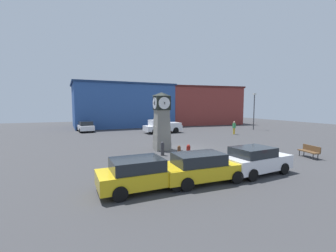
{
  "coord_description": "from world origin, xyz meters",
  "views": [
    {
      "loc": [
        -8.58,
        -17.83,
        3.87
      ],
      "look_at": [
        -0.85,
        2.13,
        1.89
      ],
      "focal_mm": 24.0,
      "sensor_mm": 36.0,
      "label": 1
    }
  ],
  "objects_px": {
    "bollard_near_tower": "(206,156)",
    "street_lamp_far_side": "(254,109)",
    "bollard_far_row": "(179,152)",
    "pickup_truck": "(162,126)",
    "bollard_end_row": "(162,148)",
    "car_by_building": "(255,160)",
    "car_navy_sedan": "(142,173)",
    "bench": "(310,151)",
    "pedestrian_crossing_lot": "(234,127)",
    "car_near_tower": "(203,167)",
    "clock_tower": "(162,121)",
    "bollard_mid_row": "(188,152)",
    "car_far_lot": "(85,126)"
  },
  "relations": [
    {
      "from": "pickup_truck",
      "to": "pedestrian_crossing_lot",
      "type": "xyz_separation_m",
      "value": [
        8.36,
        -4.98,
        0.06
      ]
    },
    {
      "from": "clock_tower",
      "to": "car_navy_sedan",
      "type": "bearing_deg",
      "value": -115.28
    },
    {
      "from": "bollard_near_tower",
      "to": "street_lamp_far_side",
      "type": "relative_size",
      "value": 0.18
    },
    {
      "from": "bollard_mid_row",
      "to": "street_lamp_far_side",
      "type": "relative_size",
      "value": 0.2
    },
    {
      "from": "bollard_end_row",
      "to": "street_lamp_far_side",
      "type": "bearing_deg",
      "value": 31.46
    },
    {
      "from": "car_navy_sedan",
      "to": "street_lamp_far_side",
      "type": "height_order",
      "value": "street_lamp_far_side"
    },
    {
      "from": "bollard_end_row",
      "to": "clock_tower",
      "type": "bearing_deg",
      "value": 71.7
    },
    {
      "from": "car_far_lot",
      "to": "street_lamp_far_side",
      "type": "height_order",
      "value": "street_lamp_far_side"
    },
    {
      "from": "clock_tower",
      "to": "car_near_tower",
      "type": "relative_size",
      "value": 1.12
    },
    {
      "from": "bollard_mid_row",
      "to": "pedestrian_crossing_lot",
      "type": "xyz_separation_m",
      "value": [
        12.04,
        10.64,
        0.42
      ]
    },
    {
      "from": "car_navy_sedan",
      "to": "pickup_truck",
      "type": "bearing_deg",
      "value": 67.7
    },
    {
      "from": "bollard_end_row",
      "to": "car_navy_sedan",
      "type": "bearing_deg",
      "value": -117.42
    },
    {
      "from": "bollard_near_tower",
      "to": "bollard_end_row",
      "type": "distance_m",
      "value": 3.97
    },
    {
      "from": "car_navy_sedan",
      "to": "car_by_building",
      "type": "distance_m",
      "value": 6.62
    },
    {
      "from": "bench",
      "to": "pickup_truck",
      "type": "bearing_deg",
      "value": 105.8
    },
    {
      "from": "bollard_end_row",
      "to": "bollard_far_row",
      "type": "bearing_deg",
      "value": -55.85
    },
    {
      "from": "street_lamp_far_side",
      "to": "bollard_end_row",
      "type": "bearing_deg",
      "value": -148.54
    },
    {
      "from": "car_navy_sedan",
      "to": "bollard_end_row",
      "type": "bearing_deg",
      "value": 62.58
    },
    {
      "from": "car_by_building",
      "to": "pedestrian_crossing_lot",
      "type": "xyz_separation_m",
      "value": [
        9.83,
        14.68,
        0.21
      ]
    },
    {
      "from": "bollard_far_row",
      "to": "car_far_lot",
      "type": "height_order",
      "value": "car_far_lot"
    },
    {
      "from": "bollard_far_row",
      "to": "bollard_end_row",
      "type": "height_order",
      "value": "bollard_end_row"
    },
    {
      "from": "bollard_far_row",
      "to": "pedestrian_crossing_lot",
      "type": "distance_m",
      "value": 15.69
    },
    {
      "from": "bollard_end_row",
      "to": "pedestrian_crossing_lot",
      "type": "relative_size",
      "value": 0.62
    },
    {
      "from": "bollard_far_row",
      "to": "car_by_building",
      "type": "height_order",
      "value": "car_by_building"
    },
    {
      "from": "bollard_far_row",
      "to": "car_navy_sedan",
      "type": "distance_m",
      "value": 6.54
    },
    {
      "from": "bollard_near_tower",
      "to": "car_navy_sedan",
      "type": "relative_size",
      "value": 0.25
    },
    {
      "from": "bollard_far_row",
      "to": "street_lamp_far_side",
      "type": "bearing_deg",
      "value": 35.2
    },
    {
      "from": "car_navy_sedan",
      "to": "car_near_tower",
      "type": "height_order",
      "value": "car_near_tower"
    },
    {
      "from": "car_near_tower",
      "to": "bollard_mid_row",
      "type": "bearing_deg",
      "value": 73.0
    },
    {
      "from": "bollard_far_row",
      "to": "bollard_end_row",
      "type": "relative_size",
      "value": 0.88
    },
    {
      "from": "bollard_end_row",
      "to": "car_by_building",
      "type": "distance_m",
      "value": 7.09
    },
    {
      "from": "bollard_mid_row",
      "to": "car_far_lot",
      "type": "xyz_separation_m",
      "value": [
        -6.38,
        21.11,
        0.21
      ]
    },
    {
      "from": "clock_tower",
      "to": "bench",
      "type": "distance_m",
      "value": 11.57
    },
    {
      "from": "car_near_tower",
      "to": "car_far_lot",
      "type": "bearing_deg",
      "value": 101.37
    },
    {
      "from": "bollard_end_row",
      "to": "pickup_truck",
      "type": "height_order",
      "value": "pickup_truck"
    },
    {
      "from": "car_near_tower",
      "to": "pedestrian_crossing_lot",
      "type": "xyz_separation_m",
      "value": [
        13.33,
        14.86,
        0.23
      ]
    },
    {
      "from": "car_far_lot",
      "to": "pickup_truck",
      "type": "xyz_separation_m",
      "value": [
        10.07,
        -5.49,
        0.15
      ]
    },
    {
      "from": "bench",
      "to": "car_far_lot",
      "type": "bearing_deg",
      "value": 122.82
    },
    {
      "from": "bollard_mid_row",
      "to": "bollard_far_row",
      "type": "relative_size",
      "value": 1.23
    },
    {
      "from": "car_by_building",
      "to": "bollard_mid_row",
      "type": "bearing_deg",
      "value": 118.72
    },
    {
      "from": "car_near_tower",
      "to": "street_lamp_far_side",
      "type": "distance_m",
      "value": 27.22
    },
    {
      "from": "bollard_far_row",
      "to": "pickup_truck",
      "type": "height_order",
      "value": "pickup_truck"
    },
    {
      "from": "bench",
      "to": "bollard_end_row",
      "type": "bearing_deg",
      "value": 155.05
    },
    {
      "from": "bollard_near_tower",
      "to": "car_by_building",
      "type": "bearing_deg",
      "value": -59.46
    },
    {
      "from": "bench",
      "to": "street_lamp_far_side",
      "type": "xyz_separation_m",
      "value": [
        9.75,
        16.65,
        2.83
      ]
    },
    {
      "from": "pickup_truck",
      "to": "car_by_building",
      "type": "bearing_deg",
      "value": -94.28
    },
    {
      "from": "car_navy_sedan",
      "to": "street_lamp_far_side",
      "type": "bearing_deg",
      "value": 38.65
    },
    {
      "from": "clock_tower",
      "to": "street_lamp_far_side",
      "type": "relative_size",
      "value": 0.87
    },
    {
      "from": "car_near_tower",
      "to": "car_by_building",
      "type": "height_order",
      "value": "car_by_building"
    },
    {
      "from": "bench",
      "to": "street_lamp_far_side",
      "type": "distance_m",
      "value": 19.51
    }
  ]
}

